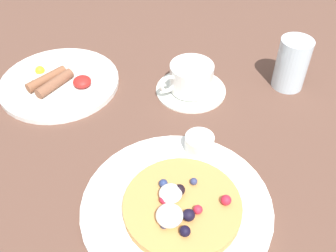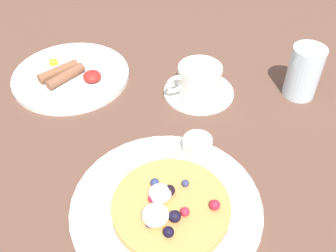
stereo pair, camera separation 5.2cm
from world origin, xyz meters
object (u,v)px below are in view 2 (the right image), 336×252
object	(u,v)px
breakfast_plate	(71,76)
syrup_ramekin	(197,145)
pancake_plate	(169,206)
coffee_saucer	(199,91)
water_glass	(304,72)
coffee_cup	(199,78)

from	to	relation	value
breakfast_plate	syrup_ramekin	bearing A→B (deg)	-49.44
pancake_plate	coffee_saucer	bearing A→B (deg)	69.50
pancake_plate	syrup_ramekin	xyz separation A→B (cm)	(6.20, 9.73, 2.14)
pancake_plate	water_glass	bearing A→B (deg)	38.41
syrup_ramekin	breakfast_plate	world-z (taller)	syrup_ramekin
syrup_ramekin	breakfast_plate	distance (cm)	33.94
syrup_ramekin	coffee_cup	size ratio (longest dim) A/B	0.43
breakfast_plate	coffee_cup	size ratio (longest dim) A/B	2.14
breakfast_plate	water_glass	bearing A→B (deg)	-14.48
pancake_plate	coffee_saucer	xyz separation A→B (cm)	(10.00, 26.75, -0.28)
syrup_ramekin	coffee_saucer	xyz separation A→B (cm)	(3.80, 17.02, -2.42)
breakfast_plate	coffee_saucer	bearing A→B (deg)	-18.63
pancake_plate	coffee_cup	size ratio (longest dim) A/B	2.50
syrup_ramekin	coffee_cup	world-z (taller)	coffee_cup
water_glass	coffee_cup	bearing A→B (deg)	171.33
coffee_saucer	water_glass	world-z (taller)	water_glass
coffee_cup	syrup_ramekin	bearing A→B (deg)	-102.16
coffee_cup	water_glass	bearing A→B (deg)	-8.67
coffee_cup	water_glass	xyz separation A→B (cm)	(19.99, -3.05, 1.68)
pancake_plate	coffee_cup	distance (cm)	28.63
syrup_ramekin	coffee_saucer	world-z (taller)	syrup_ramekin
coffee_saucer	coffee_cup	world-z (taller)	coffee_cup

